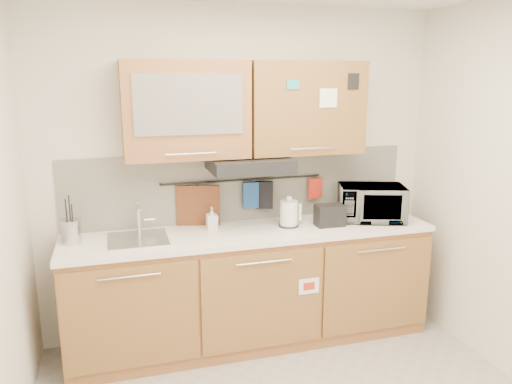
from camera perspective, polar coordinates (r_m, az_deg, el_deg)
wall_back at (r=4.02m, az=-1.69°, el=2.08°), size 3.20×0.00×3.20m
base_cabinet at (r=4.01m, az=-0.47°, el=-11.40°), size 2.80×0.64×0.88m
countertop at (r=3.83m, az=-0.47°, el=-4.67°), size 2.82×0.62×0.04m
backsplash at (r=4.03m, az=-1.64°, el=0.65°), size 2.80×0.02×0.56m
upper_cabinets at (r=3.78m, az=-1.13°, el=9.50°), size 1.82×0.37×0.70m
range_hood at (r=3.76m, az=-0.74°, el=3.17°), size 0.60×0.46×0.10m
sink at (r=3.71m, az=-13.32°, el=-5.23°), size 0.42×0.40×0.26m
utensil_rail at (r=3.98m, az=-1.50°, el=1.38°), size 1.30×0.02×0.02m
utensil_crock at (r=3.74m, az=-20.36°, el=-4.22°), size 0.18×0.18×0.34m
kettle at (r=3.90m, az=3.79°, el=-2.55°), size 0.18×0.16×0.25m
toaster at (r=3.95m, az=8.43°, el=-2.61°), size 0.23×0.14×0.17m
microwave at (r=4.16m, az=13.05°, el=-1.22°), size 0.60×0.49×0.29m
soap_bottle at (r=3.83m, az=-5.06°, el=-3.01°), size 0.08×0.08×0.18m
cutting_board at (r=3.94m, az=-6.62°, el=-2.26°), size 0.34×0.10×0.42m
oven_mitt at (r=4.01m, az=-0.61°, el=-0.36°), size 0.13×0.04×0.21m
dark_pouch at (r=4.04m, az=0.93°, el=-0.34°), size 0.15×0.08×0.22m
pot_holder at (r=4.18m, az=6.79°, el=0.43°), size 0.14×0.06×0.17m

